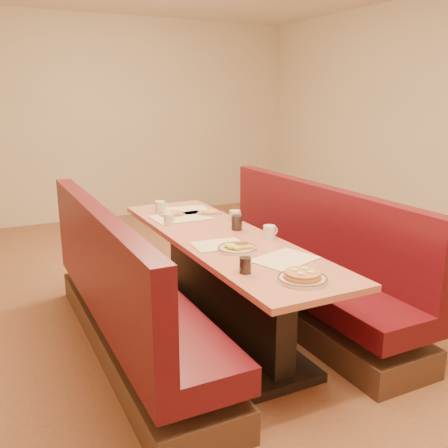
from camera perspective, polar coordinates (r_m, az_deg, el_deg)
name	(u,v)px	position (r m, az deg, el deg)	size (l,w,h in m)	color
ground	(222,330)	(3.91, -0.26, -12.02)	(8.00, 8.00, 0.00)	#9E6647
room_envelope	(221,66)	(3.49, -0.30, 17.57)	(6.04, 8.04, 2.82)	beige
diner_table	(222,284)	(3.75, -0.27, -6.91)	(0.70, 2.50, 0.75)	black
booth_left	(126,304)	(3.52, -11.14, -8.94)	(0.55, 2.50, 1.05)	#4C3326
booth_right	(302,271)	(4.11, 8.95, -5.31)	(0.55, 2.50, 1.05)	#4C3326
placemat_near_left	(218,245)	(3.41, -0.64, -2.38)	(0.34, 0.26, 0.00)	#F6E0C0
placemat_near_right	(285,259)	(3.14, 6.93, -4.00)	(0.38, 0.29, 0.00)	#F6E0C0
placemat_far_left	(180,217)	(4.18, -5.00, 0.78)	(0.46, 0.34, 0.00)	#F6E0C0
placemat_far_right	(184,211)	(4.42, -4.55, 1.54)	(0.43, 0.33, 0.00)	#F6E0C0
pancake_plate	(302,277)	(2.81, 8.95, -6.03)	(0.28, 0.28, 0.06)	silver
eggs_plate	(237,248)	(3.30, 1.50, -2.75)	(0.27, 0.27, 0.05)	silver
extra_plate_mid	(209,213)	(4.28, -1.74, 1.29)	(0.21, 0.21, 0.04)	silver
extra_plate_far	(172,214)	(4.26, -5.98, 1.16)	(0.22, 0.22, 0.04)	silver
coffee_mug_a	(270,232)	(3.58, 5.24, -0.87)	(0.12, 0.09, 0.09)	silver
coffee_mug_b	(169,219)	(3.98, -6.33, 0.59)	(0.10, 0.07, 0.08)	silver
coffee_mug_c	(235,216)	(4.02, 1.29, 0.92)	(0.12, 0.09, 0.09)	silver
coffee_mug_d	(160,206)	(4.39, -7.30, 2.01)	(0.13, 0.09, 0.10)	silver
soda_tumbler_near	(245,265)	(2.88, 2.44, -4.74)	(0.07, 0.07, 0.10)	black
soda_tumbler_mid	(237,223)	(3.79, 1.47, 0.16)	(0.08, 0.08, 0.11)	black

